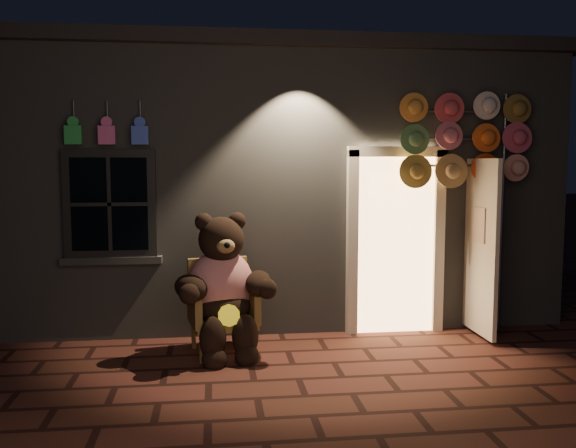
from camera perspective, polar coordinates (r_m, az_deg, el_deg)
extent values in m
plane|color=#50251E|center=(5.85, 1.01, -14.30)|extent=(60.00, 60.00, 0.00)
cube|color=slate|center=(9.48, -2.36, 3.66)|extent=(7.00, 5.00, 3.30)
cube|color=black|center=(9.57, -2.41, 14.07)|extent=(7.30, 5.30, 0.16)
cube|color=black|center=(7.00, -16.30, 1.81)|extent=(1.00, 0.10, 1.20)
cube|color=black|center=(6.97, -16.33, 1.80)|extent=(0.82, 0.06, 1.02)
cube|color=slate|center=(7.07, -16.15, -3.28)|extent=(1.10, 0.14, 0.08)
cube|color=#FFBD72|center=(7.30, 9.93, -1.83)|extent=(0.92, 0.10, 2.10)
cube|color=beige|center=(7.13, 6.02, -1.96)|extent=(0.12, 0.12, 2.20)
cube|color=beige|center=(7.43, 13.86, -1.77)|extent=(0.12, 0.12, 2.20)
cube|color=beige|center=(7.20, 10.18, 6.68)|extent=(1.16, 0.12, 0.12)
cube|color=beige|center=(7.27, 17.62, -2.05)|extent=(0.05, 0.80, 2.00)
cube|color=green|center=(6.98, -19.44, 7.86)|extent=(0.18, 0.07, 0.20)
cylinder|color=#59595E|center=(7.05, -19.41, 9.88)|extent=(0.02, 0.02, 0.25)
cube|color=#C95390|center=(6.92, -16.58, 7.98)|extent=(0.18, 0.07, 0.20)
cylinder|color=#59595E|center=(6.99, -16.56, 10.01)|extent=(0.02, 0.02, 0.25)
cube|color=blue|center=(6.87, -13.67, 8.07)|extent=(0.18, 0.07, 0.20)
cylinder|color=#59595E|center=(6.94, -13.67, 10.11)|extent=(0.02, 0.02, 0.25)
cube|color=olive|center=(6.52, -6.09, -9.07)|extent=(0.74, 0.70, 0.09)
cube|color=olive|center=(6.71, -6.59, -5.84)|extent=(0.64, 0.19, 0.64)
cube|color=olive|center=(6.41, -8.74, -7.69)|extent=(0.17, 0.55, 0.37)
cube|color=olive|center=(6.53, -3.45, -7.38)|extent=(0.17, 0.55, 0.37)
cylinder|color=olive|center=(6.29, -8.09, -11.50)|extent=(0.05, 0.05, 0.29)
cylinder|color=olive|center=(6.40, -3.14, -11.15)|extent=(0.05, 0.05, 0.29)
cylinder|color=olive|center=(6.77, -8.83, -10.24)|extent=(0.05, 0.05, 0.29)
cylinder|color=olive|center=(6.87, -4.23, -9.94)|extent=(0.05, 0.05, 0.29)
ellipsoid|color=red|center=(6.49, -6.30, -5.65)|extent=(0.79, 0.68, 0.74)
ellipsoid|color=black|center=(6.46, -6.13, -7.68)|extent=(0.66, 0.59, 0.35)
sphere|color=black|center=(6.36, -6.26, -1.45)|extent=(0.55, 0.55, 0.47)
sphere|color=black|center=(6.34, -7.89, 0.19)|extent=(0.19, 0.19, 0.19)
sphere|color=black|center=(6.40, -4.80, 0.29)|extent=(0.19, 0.19, 0.19)
ellipsoid|color=olive|center=(6.15, -5.85, -2.08)|extent=(0.21, 0.16, 0.15)
ellipsoid|color=black|center=(6.20, -9.08, -5.93)|extent=(0.48, 0.55, 0.27)
ellipsoid|color=black|center=(6.34, -2.77, -5.60)|extent=(0.34, 0.52, 0.27)
ellipsoid|color=black|center=(6.20, -7.04, -10.64)|extent=(0.27, 0.27, 0.46)
ellipsoid|color=black|center=(6.26, -4.02, -10.43)|extent=(0.27, 0.27, 0.46)
sphere|color=black|center=(6.19, -6.91, -12.45)|extent=(0.25, 0.25, 0.25)
sphere|color=black|center=(6.26, -3.87, -12.22)|extent=(0.25, 0.25, 0.25)
cylinder|color=yellow|center=(6.17, -5.55, -8.52)|extent=(0.24, 0.13, 0.22)
cylinder|color=#59595E|center=(7.64, 19.39, 0.90)|extent=(0.04, 0.04, 2.80)
cylinder|color=#59595E|center=(7.49, 17.61, 10.00)|extent=(1.24, 0.03, 0.03)
cylinder|color=#59595E|center=(7.47, 17.53, 7.62)|extent=(1.24, 0.03, 0.03)
cylinder|color=#59595E|center=(7.46, 17.46, 5.24)|extent=(1.24, 0.03, 0.03)
cylinder|color=orange|center=(7.14, 11.77, 10.78)|extent=(0.35, 0.11, 0.36)
cylinder|color=#C94449|center=(7.25, 15.00, 10.63)|extent=(0.35, 0.11, 0.36)
cylinder|color=beige|center=(7.39, 18.12, 10.45)|extent=(0.35, 0.11, 0.36)
cylinder|color=brown|center=(7.62, 20.79, 10.21)|extent=(0.35, 0.11, 0.36)
cylinder|color=#5B8C50|center=(7.09, 11.78, 7.88)|extent=(0.35, 0.11, 0.36)
cylinder|color=#CF6775|center=(7.20, 15.01, 7.77)|extent=(0.35, 0.11, 0.36)
cylinder|color=orange|center=(7.42, 17.83, 7.63)|extent=(0.35, 0.11, 0.36)
cylinder|color=#CB4962|center=(7.58, 20.80, 7.49)|extent=(0.35, 0.11, 0.36)
cylinder|color=gold|center=(7.05, 11.80, 4.94)|extent=(0.35, 0.11, 0.36)
cylinder|color=#A2824F|center=(7.25, 14.76, 4.89)|extent=(0.35, 0.11, 0.36)
cylinder|color=#D94415|center=(7.39, 17.84, 4.82)|extent=(0.35, 0.11, 0.36)
cylinder|color=tan|center=(7.55, 20.80, 4.74)|extent=(0.35, 0.11, 0.36)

